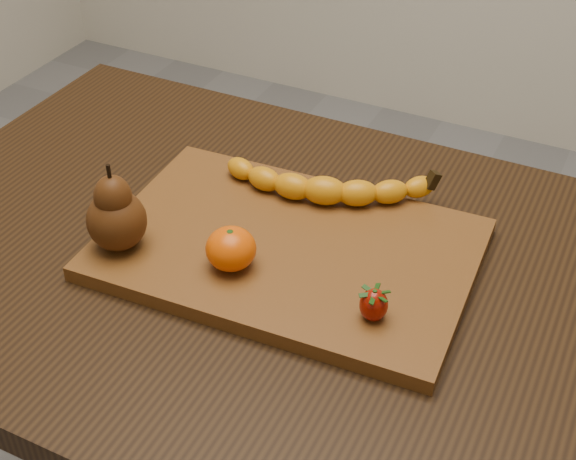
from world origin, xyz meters
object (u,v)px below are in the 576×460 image
at_px(table, 257,310).
at_px(mandarin, 231,249).
at_px(cutting_board, 288,249).
at_px(pear, 114,207).

relative_size(table, mandarin, 16.72).
bearing_deg(mandarin, cutting_board, 59.06).
height_order(table, cutting_board, cutting_board).
xyz_separation_m(cutting_board, pear, (-0.18, -0.09, 0.07)).
relative_size(table, pear, 8.85).
height_order(table, pear, pear).
bearing_deg(cutting_board, mandarin, -123.65).
height_order(table, mandarin, mandarin).
height_order(cutting_board, mandarin, mandarin).
height_order(pear, mandarin, pear).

